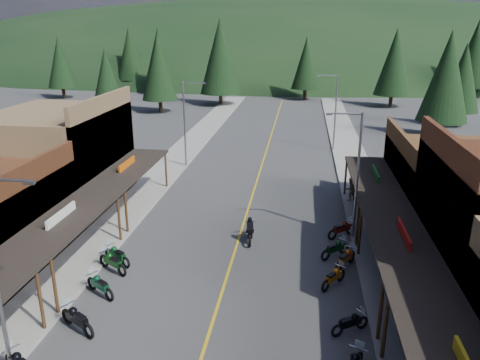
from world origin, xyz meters
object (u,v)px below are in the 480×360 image
at_px(bike_west_7, 100,284).
at_px(bike_west_6, 77,318).
at_px(pine_7, 130,54).
at_px(pine_1, 159,56).
at_px(pine_0, 60,62).
at_px(pine_3, 306,63).
at_px(rider_on_bike, 250,231).
at_px(pine_4, 395,62).
at_px(bike_east_11, 342,228).
at_px(streetlight_1, 186,120).
at_px(pine_8, 107,80).
at_px(shop_east_3, 453,188).
at_px(bike_east_10, 335,248).
at_px(shop_west_3, 60,159).
at_px(pine_5, 475,53).
at_px(pine_11, 447,76).
at_px(streetlight_2, 355,171).
at_px(bike_west_9, 117,254).
at_px(bike_east_7, 350,322).
at_px(bike_west_8, 112,261).
at_px(bike_east_8, 334,276).
at_px(pine_10, 159,67).
at_px(streetlight_3, 334,109).
at_px(bike_east_9, 345,258).
at_px(pine_9, 463,78).
at_px(pine_2, 220,56).
at_px(pedestrian_east_b, 350,189).

bearing_deg(bike_west_7, bike_west_6, -142.23).
bearing_deg(pine_7, pine_1, -36.87).
xyz_separation_m(pine_0, bike_west_6, (34.26, -65.22, -5.83)).
bearing_deg(pine_3, rider_on_bike, -93.14).
distance_m(pine_4, bike_east_11, 53.62).
distance_m(streetlight_1, bike_west_7, 22.72).
relative_size(pine_7, pine_8, 1.25).
height_order(shop_east_3, bike_east_10, shop_east_3).
height_order(shop_west_3, bike_west_6, shop_west_3).
height_order(pine_5, pine_11, pine_5).
height_order(streetlight_2, pine_7, pine_7).
height_order(bike_west_9, bike_east_7, bike_west_9).
bearing_deg(pine_7, bike_east_7, -63.91).
bearing_deg(pine_8, bike_west_8, -67.48).
height_order(pine_1, pine_3, pine_1).
bearing_deg(shop_east_3, bike_west_8, -154.97).
bearing_deg(streetlight_2, shop_west_3, 170.96).
distance_m(shop_west_3, pine_0, 57.15).
bearing_deg(pine_1, bike_west_7, -75.60).
xyz_separation_m(pine_11, bike_east_8, (-14.42, -35.97, -6.61)).
relative_size(pine_3, pine_11, 0.89).
distance_m(pine_1, bike_east_11, 69.31).
distance_m(streetlight_2, pine_10, 48.91).
xyz_separation_m(streetlight_3, bike_east_8, (-1.37, -27.97, -3.89)).
distance_m(bike_west_9, bike_east_9, 12.71).
height_order(pine_9, rider_on_bike, pine_9).
relative_size(pine_9, bike_east_11, 4.98).
height_order(pine_4, bike_east_8, pine_4).
bearing_deg(bike_east_10, bike_east_9, -19.01).
relative_size(pine_11, bike_west_9, 5.80).
xyz_separation_m(pine_1, pine_2, (14.00, -12.00, 0.75)).
bearing_deg(streetlight_3, pine_7, 130.26).
xyz_separation_m(pine_5, pedestrian_east_b, (-26.54, -57.53, -6.94)).
distance_m(bike_east_9, bike_east_10, 1.27).
relative_size(shop_east_3, pine_5, 0.78).
bearing_deg(rider_on_bike, pine_7, 110.85).
height_order(pine_2, pine_7, pine_2).
relative_size(bike_east_7, bike_east_11, 0.87).
relative_size(pine_8, bike_west_7, 4.66).
distance_m(streetlight_1, bike_west_8, 20.41).
distance_m(streetlight_1, bike_east_9, 22.63).
height_order(shop_west_3, bike_east_9, shop_west_3).
distance_m(pine_2, bike_east_8, 58.57).
bearing_deg(pine_8, bike_east_10, -51.29).
height_order(bike_east_8, bike_east_11, bike_east_11).
bearing_deg(bike_west_7, bike_west_8, 41.10).
relative_size(pine_10, bike_east_7, 6.17).
height_order(bike_west_9, bike_east_11, bike_east_11).
distance_m(pine_1, pine_8, 30.09).
bearing_deg(pine_11, pine_9, 60.26).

